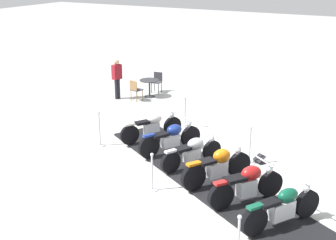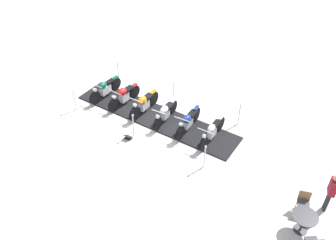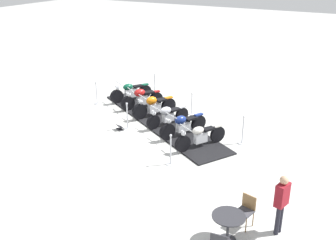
{
  "view_description": "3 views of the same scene",
  "coord_description": "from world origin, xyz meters",
  "px_view_note": "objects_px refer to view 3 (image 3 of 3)",
  "views": [
    {
      "loc": [
        -4.57,
        10.34,
        5.55
      ],
      "look_at": [
        1.6,
        -0.91,
        1.06
      ],
      "focal_mm": 49.16,
      "sensor_mm": 36.0,
      "label": 1
    },
    {
      "loc": [
        1.14,
        -13.01,
        10.17
      ],
      "look_at": [
        0.67,
        -1.49,
        1.02
      ],
      "focal_mm": 38.27,
      "sensor_mm": 36.0,
      "label": 2
    },
    {
      "loc": [
        7.65,
        -13.43,
        6.56
      ],
      "look_at": [
        1.22,
        -1.61,
        0.9
      ],
      "focal_mm": 41.64,
      "sensor_mm": 36.0,
      "label": 3
    }
  ],
  "objects_px": {
    "motorcycle_maroon": "(142,98)",
    "stanchion_left_front": "(155,86)",
    "motorcycle_cream": "(200,136)",
    "motorcycle_forest": "(131,92)",
    "stanchion_right_mid": "(127,120)",
    "stanchion_right_front": "(97,96)",
    "bystander_person": "(282,200)",
    "info_placard": "(120,128)",
    "motorcycle_copper": "(154,106)",
    "motorcycle_navy": "(183,124)",
    "cafe_table": "(228,222)",
    "stanchion_right_rear": "(171,154)",
    "motorcycle_chrome": "(167,115)",
    "stanchion_left_rear": "(243,134)",
    "cafe_chair_across_table": "(246,209)",
    "stanchion_left_mid": "(192,107)"
  },
  "relations": [
    {
      "from": "stanchion_left_rear",
      "to": "stanchion_right_front",
      "type": "bearing_deg",
      "value": 173.87
    },
    {
      "from": "motorcycle_chrome",
      "to": "stanchion_left_rear",
      "type": "height_order",
      "value": "stanchion_left_rear"
    },
    {
      "from": "motorcycle_copper",
      "to": "stanchion_left_mid",
      "type": "bearing_deg",
      "value": 159.54
    },
    {
      "from": "motorcycle_cream",
      "to": "bystander_person",
      "type": "xyz_separation_m",
      "value": [
        3.73,
        -3.42,
        0.5
      ]
    },
    {
      "from": "stanchion_left_front",
      "to": "info_placard",
      "type": "xyz_separation_m",
      "value": [
        1.09,
        -4.69,
        -0.29
      ]
    },
    {
      "from": "stanchion_left_front",
      "to": "cafe_table",
      "type": "bearing_deg",
      "value": -50.68
    },
    {
      "from": "stanchion_left_mid",
      "to": "stanchion_right_rear",
      "type": "bearing_deg",
      "value": -73.44
    },
    {
      "from": "motorcycle_chrome",
      "to": "motorcycle_navy",
      "type": "distance_m",
      "value": 1.18
    },
    {
      "from": "motorcycle_forest",
      "to": "cafe_chair_across_table",
      "type": "bearing_deg",
      "value": 82.11
    },
    {
      "from": "stanchion_right_mid",
      "to": "cafe_table",
      "type": "relative_size",
      "value": 1.39
    },
    {
      "from": "motorcycle_chrome",
      "to": "motorcycle_cream",
      "type": "bearing_deg",
      "value": 85.55
    },
    {
      "from": "stanchion_right_mid",
      "to": "cafe_chair_across_table",
      "type": "height_order",
      "value": "stanchion_right_mid"
    },
    {
      "from": "motorcycle_forest",
      "to": "bystander_person",
      "type": "relative_size",
      "value": 1.14
    },
    {
      "from": "motorcycle_cream",
      "to": "motorcycle_forest",
      "type": "bearing_deg",
      "value": -90.42
    },
    {
      "from": "motorcycle_navy",
      "to": "cafe_table",
      "type": "relative_size",
      "value": 2.38
    },
    {
      "from": "stanchion_left_rear",
      "to": "cafe_chair_across_table",
      "type": "distance_m",
      "value": 4.94
    },
    {
      "from": "stanchion_right_front",
      "to": "motorcycle_forest",
      "type": "bearing_deg",
      "value": 41.55
    },
    {
      "from": "motorcycle_forest",
      "to": "stanchion_left_front",
      "type": "height_order",
      "value": "stanchion_left_front"
    },
    {
      "from": "motorcycle_chrome",
      "to": "stanchion_right_mid",
      "type": "relative_size",
      "value": 1.64
    },
    {
      "from": "motorcycle_cream",
      "to": "stanchion_right_mid",
      "type": "relative_size",
      "value": 1.69
    },
    {
      "from": "motorcycle_forest",
      "to": "motorcycle_navy",
      "type": "bearing_deg",
      "value": 90.7
    },
    {
      "from": "motorcycle_maroon",
      "to": "info_placard",
      "type": "height_order",
      "value": "motorcycle_maroon"
    },
    {
      "from": "stanchion_right_mid",
      "to": "stanchion_left_front",
      "type": "xyz_separation_m",
      "value": [
        -1.33,
        4.48,
        -0.02
      ]
    },
    {
      "from": "motorcycle_navy",
      "to": "info_placard",
      "type": "distance_m",
      "value": 2.67
    },
    {
      "from": "cafe_chair_across_table",
      "to": "motorcycle_forest",
      "type": "bearing_deg",
      "value": -115.28
    },
    {
      "from": "stanchion_right_front",
      "to": "bystander_person",
      "type": "relative_size",
      "value": 0.66
    },
    {
      "from": "motorcycle_forest",
      "to": "stanchion_left_rear",
      "type": "xyz_separation_m",
      "value": [
        6.3,
        -1.89,
        -0.12
      ]
    },
    {
      "from": "motorcycle_navy",
      "to": "motorcycle_cream",
      "type": "relative_size",
      "value": 1.02
    },
    {
      "from": "motorcycle_copper",
      "to": "stanchion_right_mid",
      "type": "relative_size",
      "value": 1.66
    },
    {
      "from": "stanchion_left_rear",
      "to": "cafe_table",
      "type": "xyz_separation_m",
      "value": [
        1.45,
        -5.45,
        0.18
      ]
    },
    {
      "from": "stanchion_right_front",
      "to": "stanchion_left_rear",
      "type": "relative_size",
      "value": 0.97
    },
    {
      "from": "motorcycle_forest",
      "to": "stanchion_right_rear",
      "type": "height_order",
      "value": "stanchion_right_rear"
    },
    {
      "from": "stanchion_left_mid",
      "to": "bystander_person",
      "type": "bearing_deg",
      "value": -49.31
    },
    {
      "from": "motorcycle_maroon",
      "to": "stanchion_right_mid",
      "type": "height_order",
      "value": "stanchion_right_mid"
    },
    {
      "from": "motorcycle_chrome",
      "to": "info_placard",
      "type": "height_order",
      "value": "motorcycle_chrome"
    },
    {
      "from": "stanchion_right_mid",
      "to": "stanchion_left_rear",
      "type": "bearing_deg",
      "value": 11.78
    },
    {
      "from": "motorcycle_copper",
      "to": "info_placard",
      "type": "height_order",
      "value": "motorcycle_copper"
    },
    {
      "from": "motorcycle_forest",
      "to": "motorcycle_copper",
      "type": "height_order",
      "value": "motorcycle_copper"
    },
    {
      "from": "stanchion_left_mid",
      "to": "info_placard",
      "type": "height_order",
      "value": "stanchion_left_mid"
    },
    {
      "from": "cafe_chair_across_table",
      "to": "bystander_person",
      "type": "relative_size",
      "value": 0.52
    },
    {
      "from": "motorcycle_maroon",
      "to": "motorcycle_forest",
      "type": "bearing_deg",
      "value": -85.56
    },
    {
      "from": "motorcycle_forest",
      "to": "cafe_table",
      "type": "bearing_deg",
      "value": 78.13
    },
    {
      "from": "motorcycle_forest",
      "to": "stanchion_left_mid",
      "type": "height_order",
      "value": "stanchion_left_mid"
    },
    {
      "from": "motorcycle_chrome",
      "to": "cafe_chair_across_table",
      "type": "distance_m",
      "value": 6.82
    },
    {
      "from": "motorcycle_copper",
      "to": "bystander_person",
      "type": "relative_size",
      "value": 1.14
    },
    {
      "from": "stanchion_left_mid",
      "to": "cafe_table",
      "type": "relative_size",
      "value": 1.23
    },
    {
      "from": "motorcycle_forest",
      "to": "cafe_chair_across_table",
      "type": "height_order",
      "value": "motorcycle_forest"
    },
    {
      "from": "motorcycle_maroon",
      "to": "stanchion_left_front",
      "type": "relative_size",
      "value": 1.68
    },
    {
      "from": "motorcycle_navy",
      "to": "motorcycle_cream",
      "type": "height_order",
      "value": "motorcycle_navy"
    },
    {
      "from": "motorcycle_navy",
      "to": "stanchion_left_rear",
      "type": "height_order",
      "value": "stanchion_left_rear"
    }
  ]
}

